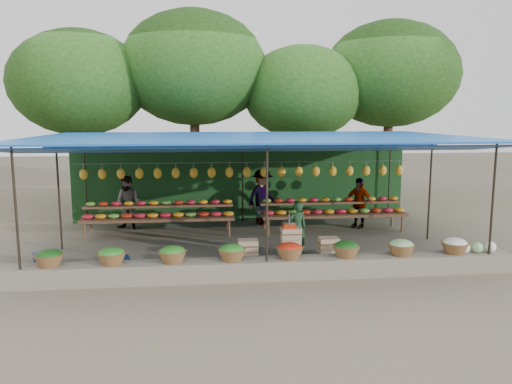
{
  "coord_description": "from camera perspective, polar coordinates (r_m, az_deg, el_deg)",
  "views": [
    {
      "loc": [
        -1.3,
        -12.62,
        3.34
      ],
      "look_at": [
        0.13,
        0.2,
        1.35
      ],
      "focal_mm": 35.0,
      "sensor_mm": 36.0,
      "label": 1
    }
  ],
  "objects": [
    {
      "name": "stall_canopy",
      "position": [
        12.77,
        -0.5,
        5.78
      ],
      "size": [
        10.8,
        6.6,
        2.82
      ],
      "color": "black",
      "rests_on": "ground"
    },
    {
      "name": "blue_crate_front",
      "position": [
        11.33,
        -15.51,
        -7.93
      ],
      "size": [
        0.56,
        0.46,
        0.29
      ],
      "primitive_type": "cube",
      "rotation": [
        0.0,
        0.0,
        0.26
      ],
      "color": "navy",
      "rests_on": "ground"
    },
    {
      "name": "weighing_scale",
      "position": [
        11.54,
        3.8,
        -3.74
      ],
      "size": [
        0.3,
        0.3,
        0.32
      ],
      "color": "red",
      "rests_on": "crate_counter"
    },
    {
      "name": "fruit_table_left",
      "position": [
        14.29,
        -11.02,
        -2.43
      ],
      "size": [
        4.21,
        0.95,
        0.93
      ],
      "color": "#4A321D",
      "rests_on": "ground"
    },
    {
      "name": "netting_backdrop",
      "position": [
        15.96,
        -1.62,
        1.24
      ],
      "size": [
        10.6,
        0.06,
        2.5
      ],
      "primitive_type": "cube",
      "color": "#1B4B22",
      "rests_on": "ground"
    },
    {
      "name": "stone_curb",
      "position": [
        10.44,
        1.11,
        -8.74
      ],
      "size": [
        10.6,
        0.55,
        0.4
      ],
      "primitive_type": "cube",
      "color": "#685E53",
      "rests_on": "ground"
    },
    {
      "name": "customer_mid",
      "position": [
        15.36,
        0.71,
        -0.54
      ],
      "size": [
        1.26,
        1.19,
        1.71
      ],
      "primitive_type": "imported",
      "rotation": [
        0.0,
        0.0,
        0.68
      ],
      "color": "slate",
      "rests_on": "ground"
    },
    {
      "name": "crate_counter",
      "position": [
        11.67,
        3.85,
        -6.3
      ],
      "size": [
        2.35,
        0.34,
        0.77
      ],
      "color": "tan",
      "rests_on": "ground"
    },
    {
      "name": "customer_right",
      "position": [
        15.21,
        11.65,
        -1.21
      ],
      "size": [
        0.88,
        0.89,
        1.51
      ],
      "primitive_type": "imported",
      "rotation": [
        0.0,
        0.0,
        -0.79
      ],
      "color": "slate",
      "rests_on": "ground"
    },
    {
      "name": "vendor_seated",
      "position": [
        12.13,
        4.73,
        -4.11
      ],
      "size": [
        0.52,
        0.39,
        1.29
      ],
      "primitive_type": "imported",
      "rotation": [
        0.0,
        0.0,
        3.33
      ],
      "color": "#1B3D21",
      "rests_on": "ground"
    },
    {
      "name": "ground",
      "position": [
        13.12,
        -0.45,
        -5.98
      ],
      "size": [
        60.0,
        60.0,
        0.0
      ],
      "primitive_type": "plane",
      "color": "#5F5946",
      "rests_on": "ground"
    },
    {
      "name": "blue_crate_back",
      "position": [
        12.06,
        -22.75,
        -7.19
      ],
      "size": [
        0.67,
        0.59,
        0.33
      ],
      "primitive_type": "cube",
      "rotation": [
        0.0,
        0.0,
        0.4
      ],
      "color": "navy",
      "rests_on": "ground"
    },
    {
      "name": "fruit_table_right",
      "position": [
        14.74,
        8.75,
        -2.02
      ],
      "size": [
        4.21,
        0.95,
        0.93
      ],
      "color": "#4A321D",
      "rests_on": "ground"
    },
    {
      "name": "customer_left",
      "position": [
        15.13,
        -14.39,
        -1.2
      ],
      "size": [
        0.95,
        0.86,
        1.59
      ],
      "primitive_type": "imported",
      "rotation": [
        0.0,
        0.0,
        -0.41
      ],
      "color": "slate",
      "rests_on": "ground"
    },
    {
      "name": "tree_row",
      "position": [
        18.84,
        -0.86,
        12.92
      ],
      "size": [
        16.51,
        5.5,
        7.12
      ],
      "color": "#3B2615",
      "rests_on": "ground"
    },
    {
      "name": "produce_baskets",
      "position": [
        10.32,
        0.57,
        -6.84
      ],
      "size": [
        8.98,
        0.58,
        0.34
      ],
      "color": "brown",
      "rests_on": "stone_curb"
    }
  ]
}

